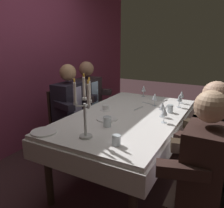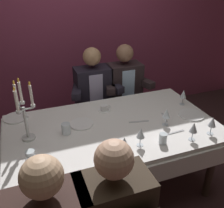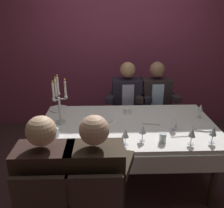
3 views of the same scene
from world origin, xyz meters
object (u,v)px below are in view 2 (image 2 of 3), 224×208
Objects in this scene: wine_glass_4 at (183,94)px; water_tumbler_2 at (66,129)px; wine_glass_3 at (141,133)px; wine_glass_2 at (124,143)px; candelabra at (24,114)px; dinner_plate_0 at (191,115)px; seated_diner_3 at (124,84)px; dining_table at (113,137)px; seated_diner_2 at (93,88)px; wine_glass_1 at (166,114)px; water_tumbler_0 at (31,156)px; coffee_cup_0 at (104,108)px; wine_glass_0 at (194,128)px; wine_glass_5 at (212,122)px; dinner_plate_1 at (82,124)px; dinner_plate_2 at (16,118)px; water_tumbler_1 at (163,139)px.

wine_glass_4 reaches higher than water_tumbler_2.
wine_glass_2 is at bearing -157.59° from wine_glass_3.
candelabra reaches higher than dinner_plate_0.
seated_diner_3 is (0.55, 1.31, -0.12)m from wine_glass_2.
wine_glass_2 is 1.42m from seated_diner_3.
dining_table is 7.91× the size of dinner_plate_0.
dining_table is 11.83× the size of wine_glass_2.
seated_diner_3 is (0.41, 0.00, 0.00)m from seated_diner_2.
wine_glass_3 is at bearing -35.76° from water_tumbler_2.
wine_glass_1 is at bearing 27.43° from wine_glass_2.
water_tumbler_0 is 0.93m from coffee_cup_0.
seated_diner_3 reaches higher than water_tumbler_0.
water_tumbler_2 is at bearing 174.54° from dinner_plate_0.
wine_glass_0 is 1.00× the size of wine_glass_5.
dinner_plate_0 is at bearing -11.30° from dinner_plate_1.
water_tumbler_2 is at bearing -148.17° from coffee_cup_0.
dining_table is 11.83× the size of wine_glass_0.
dinner_plate_1 is at bearing 7.65° from candelabra.
dinner_plate_2 is 1.38m from seated_diner_3.
wine_glass_5 is 1.02m from coffee_cup_0.
water_tumbler_0 is 0.41m from water_tumbler_2.
wine_glass_0 is at bearing -25.38° from water_tumbler_2.
water_tumbler_0 is at bearing -162.29° from dining_table.
wine_glass_3 is 0.13× the size of seated_diner_2.
water_tumbler_2 is (-0.16, -0.09, 0.04)m from dinner_plate_1.
dinner_plate_2 is 1.41× the size of wine_glass_4.
wine_glass_3 is (0.10, -0.35, 0.23)m from dining_table.
wine_glass_5 reaches higher than water_tumbler_0.
dining_table is 0.88m from wine_glass_5.
wine_glass_1 is at bearing -17.94° from dining_table.
dining_table is 11.83× the size of wine_glass_4.
dinner_plate_0 is 2.96× the size of water_tumbler_0.
dinner_plate_0 is 1.02m from seated_diner_3.
wine_glass_0 is at bearing -117.32° from wine_glass_4.
dinner_plate_2 is 0.19× the size of seated_diner_3.
wine_glass_0 is at bearing -8.68° from water_tumbler_0.
dining_table is 0.82m from candelabra.
wine_glass_5 is (1.48, -0.47, -0.13)m from candelabra.
wine_glass_1 is 1.82× the size of water_tumbler_1.
wine_glass_2 is at bearing -174.81° from water_tumbler_1.
wine_glass_0 is 0.61m from wine_glass_2.
candelabra reaches higher than water_tumbler_0.
water_tumbler_1 reaches higher than coffee_cup_0.
wine_glass_0 and wine_glass_3 have the same top height.
dinner_plate_0 is 1.50× the size of wine_glass_0.
wine_glass_2 is 1.82× the size of water_tumbler_1.
wine_glass_4 is at bearing 80.46° from wine_glass_5.
dinner_plate_2 is 1.75× the size of coffee_cup_0.
dining_table is at bearing -3.73° from water_tumbler_2.
dinner_plate_0 is at bearing -72.41° from seated_diner_3.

